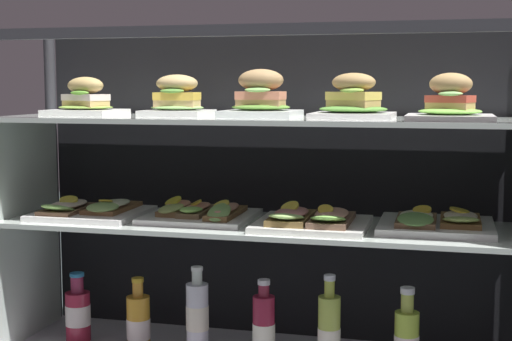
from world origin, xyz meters
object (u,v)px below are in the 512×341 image
(juice_bottle_front_middle, at_px, (78,313))
(plated_roll_sandwich_near_right_corner, at_px, (261,99))
(plated_roll_sandwich_near_left_corner, at_px, (450,105))
(juice_bottle_near_post, at_px, (329,332))
(open_sandwich_tray_mid_right, at_px, (437,223))
(open_sandwich_tray_far_right, at_px, (90,210))
(juice_bottle_back_center, at_px, (264,328))
(plated_roll_sandwich_right_of_center, at_px, (353,103))
(juice_bottle_front_fourth, at_px, (407,340))
(juice_bottle_front_second, at_px, (138,321))
(juice_bottle_front_right_end, at_px, (197,316))
(plated_roll_sandwich_left_of_center, at_px, (177,100))
(open_sandwich_tray_near_left_corner, at_px, (200,213))
(plated_roll_sandwich_far_right, at_px, (86,101))
(open_sandwich_tray_left_of_center, at_px, (312,220))

(juice_bottle_front_middle, bearing_deg, plated_roll_sandwich_near_right_corner, 4.08)
(plated_roll_sandwich_near_left_corner, bearing_deg, juice_bottle_near_post, 179.12)
(open_sandwich_tray_mid_right, bearing_deg, open_sandwich_tray_far_right, -178.01)
(juice_bottle_back_center, bearing_deg, juice_bottle_front_middle, 177.25)
(plated_roll_sandwich_right_of_center, bearing_deg, plated_roll_sandwich_near_right_corner, 175.51)
(juice_bottle_front_fourth, bearing_deg, juice_bottle_back_center, -178.12)
(juice_bottle_front_middle, relative_size, juice_bottle_front_second, 1.01)
(juice_bottle_back_center, bearing_deg, juice_bottle_front_right_end, 175.46)
(plated_roll_sandwich_left_of_center, distance_m, open_sandwich_tray_mid_right, 0.78)
(plated_roll_sandwich_right_of_center, xyz_separation_m, juice_bottle_front_fourth, (0.15, -0.03, -0.61))
(plated_roll_sandwich_near_left_corner, xyz_separation_m, juice_bottle_back_center, (-0.47, 0.00, -0.60))
(open_sandwich_tray_near_left_corner, bearing_deg, plated_roll_sandwich_far_right, 175.92)
(open_sandwich_tray_left_of_center, bearing_deg, plated_roll_sandwich_near_right_corner, 155.80)
(plated_roll_sandwich_near_right_corner, distance_m, juice_bottle_front_right_end, 0.62)
(juice_bottle_front_middle, bearing_deg, juice_bottle_near_post, -1.86)
(open_sandwich_tray_near_left_corner, bearing_deg, juice_bottle_front_second, -174.58)
(open_sandwich_tray_left_of_center, xyz_separation_m, juice_bottle_front_fourth, (0.25, 0.02, -0.30))
(juice_bottle_front_second, height_order, juice_bottle_back_center, juice_bottle_back_center)
(juice_bottle_front_right_end, bearing_deg, plated_roll_sandwich_left_of_center, 138.41)
(plated_roll_sandwich_near_left_corner, xyz_separation_m, juice_bottle_front_fourth, (-0.09, 0.01, -0.60))
(plated_roll_sandwich_near_right_corner, height_order, plated_roll_sandwich_near_left_corner, plated_roll_sandwich_near_right_corner)
(open_sandwich_tray_mid_right, xyz_separation_m, juice_bottle_front_fourth, (-0.07, -0.04, -0.30))
(juice_bottle_front_right_end, distance_m, juice_bottle_back_center, 0.19)
(plated_roll_sandwich_left_of_center, height_order, juice_bottle_back_center, plated_roll_sandwich_left_of_center)
(plated_roll_sandwich_right_of_center, relative_size, juice_bottle_front_right_end, 0.86)
(open_sandwich_tray_left_of_center, relative_size, juice_bottle_front_second, 1.46)
(open_sandwich_tray_far_right, height_order, open_sandwich_tray_mid_right, same)
(plated_roll_sandwich_near_left_corner, height_order, juice_bottle_front_middle, plated_roll_sandwich_near_left_corner)
(plated_roll_sandwich_left_of_center, xyz_separation_m, open_sandwich_tray_left_of_center, (0.40, -0.09, -0.31))
(plated_roll_sandwich_far_right, bearing_deg, open_sandwich_tray_far_right, -59.20)
(plated_roll_sandwich_left_of_center, relative_size, juice_bottle_front_middle, 0.88)
(plated_roll_sandwich_left_of_center, relative_size, juice_bottle_front_fourth, 0.79)
(plated_roll_sandwich_near_left_corner, bearing_deg, juice_bottle_front_fourth, 171.54)
(plated_roll_sandwich_far_right, relative_size, juice_bottle_near_post, 0.78)
(open_sandwich_tray_near_left_corner, xyz_separation_m, juice_bottle_near_post, (0.37, -0.04, -0.29))
(plated_roll_sandwich_left_of_center, xyz_separation_m, open_sandwich_tray_near_left_corner, (0.08, -0.04, -0.31))
(open_sandwich_tray_far_right, distance_m, juice_bottle_front_fourth, 0.94)
(plated_roll_sandwich_right_of_center, bearing_deg, plated_roll_sandwich_near_left_corner, -10.96)
(plated_roll_sandwich_near_left_corner, bearing_deg, juice_bottle_front_second, 178.09)
(open_sandwich_tray_near_left_corner, distance_m, juice_bottle_front_second, 0.37)
(plated_roll_sandwich_near_right_corner, distance_m, plated_roll_sandwich_right_of_center, 0.25)
(plated_roll_sandwich_right_of_center, xyz_separation_m, juice_bottle_back_center, (-0.23, -0.05, -0.60))
(juice_bottle_front_second, height_order, juice_bottle_near_post, juice_bottle_near_post)
(plated_roll_sandwich_right_of_center, height_order, open_sandwich_tray_left_of_center, plated_roll_sandwich_right_of_center)
(plated_roll_sandwich_far_right, bearing_deg, juice_bottle_near_post, -5.25)
(open_sandwich_tray_near_left_corner, xyz_separation_m, juice_bottle_front_fourth, (0.57, -0.03, -0.30))
(plated_roll_sandwich_near_left_corner, relative_size, juice_bottle_front_middle, 1.05)
(open_sandwich_tray_left_of_center, xyz_separation_m, juice_bottle_back_center, (-0.13, 0.00, -0.30))
(plated_roll_sandwich_left_of_center, relative_size, plated_roll_sandwich_near_left_corner, 0.84)
(plated_roll_sandwich_far_right, height_order, plated_roll_sandwich_left_of_center, plated_roll_sandwich_left_of_center)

